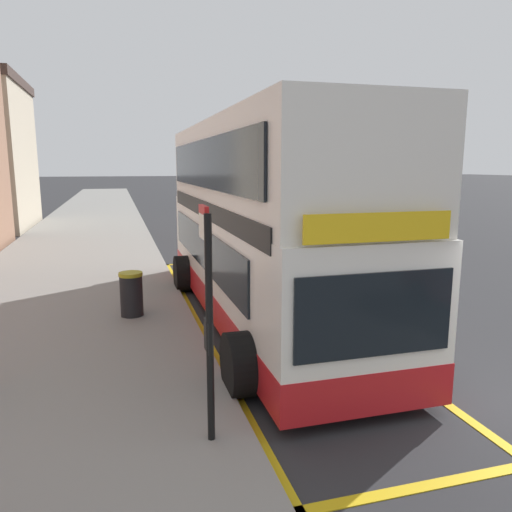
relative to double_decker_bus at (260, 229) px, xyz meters
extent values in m
plane|color=#28282B|center=(2.46, 26.10, -2.06)|extent=(260.00, 260.00, 0.00)
cube|color=gray|center=(-4.54, 26.10, -1.99)|extent=(6.00, 76.00, 0.14)
cube|color=white|center=(0.01, 0.01, -0.71)|extent=(2.50, 10.36, 2.30)
cube|color=white|center=(0.01, 0.01, 1.39)|extent=(2.47, 10.15, 1.90)
cube|color=red|center=(0.01, 0.01, -1.56)|extent=(2.52, 10.38, 0.60)
cube|color=black|center=(0.01, 0.01, 0.46)|extent=(2.53, 9.53, 0.36)
cube|color=black|center=(-1.26, 0.41, -0.41)|extent=(0.04, 8.29, 0.90)
cube|color=black|center=(-1.26, 0.01, 1.44)|extent=(0.04, 9.12, 1.00)
cube|color=black|center=(0.01, -5.19, -0.46)|extent=(2.20, 0.04, 1.10)
cube|color=yellow|center=(0.01, -5.19, 0.66)|extent=(2.00, 0.04, 0.36)
cylinder|color=black|center=(-1.33, -3.72, -1.56)|extent=(0.56, 1.00, 1.00)
cylinder|color=black|center=(1.34, -3.72, -1.56)|extent=(0.56, 1.00, 1.00)
cylinder|color=black|center=(-1.33, 2.86, -1.56)|extent=(0.56, 1.00, 1.00)
cylinder|color=black|center=(1.34, 2.86, -1.56)|extent=(0.56, 1.00, 1.00)
cube|color=gold|center=(-1.46, 0.14, -2.06)|extent=(0.16, 13.22, 0.01)
cube|color=gold|center=(1.46, 0.14, -2.06)|extent=(0.16, 13.22, 0.01)
cube|color=gold|center=(0.00, -6.38, -2.06)|extent=(3.08, 0.16, 0.01)
cube|color=gold|center=(0.00, 6.67, -2.06)|extent=(3.08, 0.16, 0.01)
cylinder|color=black|center=(-2.09, -5.03, -0.53)|extent=(0.09, 0.09, 2.79)
cube|color=silver|center=(-2.09, -4.77, 0.69)|extent=(0.05, 0.42, 0.30)
cube|color=red|center=(-2.09, -4.77, 0.89)|extent=(0.05, 0.42, 0.10)
cube|color=black|center=(-2.09, -4.93, -0.62)|extent=(0.06, 0.28, 0.40)
cube|color=navy|center=(6.99, 41.91, -1.40)|extent=(1.76, 4.20, 0.72)
cube|color=black|center=(6.99, 41.81, -0.74)|extent=(1.52, 1.90, 0.60)
cylinder|color=black|center=(6.06, 43.21, -1.76)|extent=(0.22, 0.60, 0.60)
cylinder|color=black|center=(7.93, 43.21, -1.76)|extent=(0.22, 0.60, 0.60)
cylinder|color=black|center=(6.06, 40.61, -1.76)|extent=(0.22, 0.60, 0.60)
cylinder|color=black|center=(7.93, 40.61, -1.76)|extent=(0.22, 0.60, 0.60)
cube|color=maroon|center=(7.00, 31.94, -1.40)|extent=(1.76, 4.20, 0.72)
cube|color=black|center=(7.00, 31.84, -0.74)|extent=(1.52, 1.90, 0.60)
cylinder|color=black|center=(6.06, 33.24, -1.76)|extent=(0.22, 0.60, 0.60)
cylinder|color=black|center=(7.93, 33.24, -1.76)|extent=(0.22, 0.60, 0.60)
cylinder|color=black|center=(6.06, 30.64, -1.76)|extent=(0.22, 0.60, 0.60)
cylinder|color=black|center=(7.93, 30.64, -1.76)|extent=(0.22, 0.60, 0.60)
cube|color=black|center=(5.00, 13.42, -1.40)|extent=(1.76, 4.20, 0.72)
cube|color=black|center=(5.00, 13.32, -0.74)|extent=(1.52, 1.90, 0.60)
cylinder|color=black|center=(4.06, 14.72, -1.76)|extent=(0.22, 0.60, 0.60)
cylinder|color=black|center=(5.93, 14.72, -1.76)|extent=(0.22, 0.60, 0.60)
cylinder|color=black|center=(4.06, 12.12, -1.76)|extent=(0.22, 0.60, 0.60)
cylinder|color=black|center=(5.93, 12.12, -1.76)|extent=(0.22, 0.60, 0.60)
cylinder|color=black|center=(-2.85, 0.46, -1.47)|extent=(0.50, 0.50, 0.91)
cylinder|color=#A5991E|center=(-2.85, 0.46, -0.97)|extent=(0.52, 0.52, 0.08)
camera|label=1|loc=(-3.08, -10.51, 1.40)|focal=34.43mm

